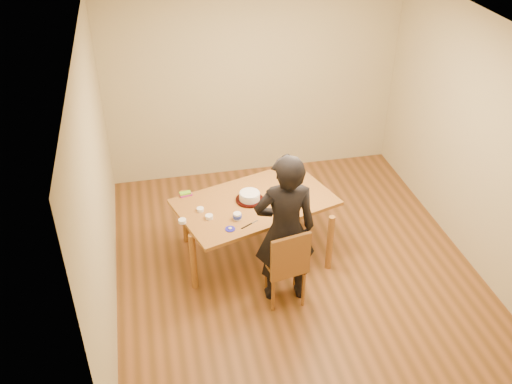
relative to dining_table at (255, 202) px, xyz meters
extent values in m
cube|color=brown|center=(0.39, -0.33, -0.73)|extent=(4.00, 4.50, 0.00)
cube|color=silver|center=(0.39, -0.33, 1.97)|extent=(4.00, 4.50, 0.00)
cube|color=#BEB484|center=(0.39, 1.92, 0.62)|extent=(4.00, 0.00, 2.70)
cube|color=#BEB484|center=(-1.61, -0.33, 0.62)|extent=(0.00, 4.50, 2.70)
cube|color=#BEB484|center=(2.39, -0.33, 0.62)|extent=(0.00, 4.50, 2.70)
cube|color=brown|center=(0.00, 0.00, 0.00)|extent=(1.91, 1.46, 0.04)
cube|color=brown|center=(0.15, -0.78, -0.28)|extent=(0.44, 0.44, 0.04)
cylinder|color=#B50E0C|center=(-0.06, 0.02, 0.03)|extent=(0.31, 0.31, 0.02)
cylinder|color=white|center=(-0.06, 0.02, 0.08)|extent=(0.23, 0.23, 0.07)
ellipsoid|color=white|center=(-0.06, 0.02, 0.13)|extent=(0.23, 0.23, 0.03)
cylinder|color=white|center=(-0.26, -0.30, 0.06)|extent=(0.08, 0.08, 0.08)
cylinder|color=#1A189C|center=(-0.36, -0.46, 0.03)|extent=(0.10, 0.10, 0.01)
ellipsoid|color=white|center=(-0.36, -0.46, 0.04)|extent=(0.04, 0.04, 0.02)
cylinder|color=white|center=(-0.54, -0.22, 0.04)|extent=(0.08, 0.08, 0.04)
cylinder|color=white|center=(-0.62, -0.07, 0.04)|extent=(0.08, 0.08, 0.04)
cylinder|color=white|center=(-0.83, -0.24, 0.04)|extent=(0.08, 0.08, 0.04)
cube|color=#CA2F76|center=(-0.74, 0.27, 0.03)|extent=(0.15, 0.09, 0.02)
cube|color=green|center=(-0.74, 0.27, 0.05)|extent=(0.13, 0.08, 0.02)
cube|color=black|center=(-0.18, -0.44, 0.02)|extent=(0.13, 0.08, 0.01)
imported|color=black|center=(0.15, -0.73, 0.13)|extent=(0.66, 0.46, 1.72)
camera|label=1|loc=(-1.09, -5.11, 3.56)|focal=40.00mm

